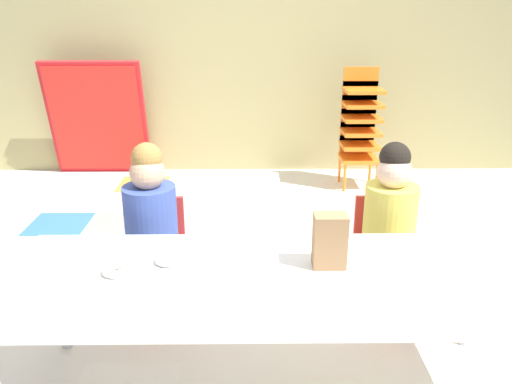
{
  "coord_description": "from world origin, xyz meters",
  "views": [
    {
      "loc": [
        0.08,
        -2.59,
        1.53
      ],
      "look_at": [
        0.11,
        -0.62,
        0.81
      ],
      "focal_mm": 35.69,
      "sensor_mm": 36.0,
      "label": 1
    }
  ],
  "objects_px": {
    "paper_plate_near_edge": "(116,274)",
    "donut_powdered_on_plate": "(116,270)",
    "seated_child_near_camera": "(151,215)",
    "donut_powdered_loose": "(168,259)",
    "seated_child_middle_seat": "(390,214)",
    "folded_activity_table": "(97,119)",
    "paper_plate_center_table": "(229,254)",
    "kid_chair_orange_stack": "(360,122)",
    "craft_table": "(270,285)",
    "paper_bag_brown": "(330,241)"
  },
  "relations": [
    {
      "from": "craft_table",
      "to": "paper_bag_brown",
      "type": "distance_m",
      "value": 0.29
    },
    {
      "from": "seated_child_middle_seat",
      "to": "donut_powdered_loose",
      "type": "relative_size",
      "value": 8.42
    },
    {
      "from": "kid_chair_orange_stack",
      "to": "paper_plate_near_edge",
      "type": "xyz_separation_m",
      "value": [
        -1.47,
        -2.62,
        -0.02
      ]
    },
    {
      "from": "seated_child_near_camera",
      "to": "paper_plate_near_edge",
      "type": "distance_m",
      "value": 0.6
    },
    {
      "from": "paper_bag_brown",
      "to": "paper_plate_center_table",
      "type": "distance_m",
      "value": 0.42
    },
    {
      "from": "donut_powdered_on_plate",
      "to": "paper_plate_near_edge",
      "type": "bearing_deg",
      "value": 0.0
    },
    {
      "from": "seated_child_middle_seat",
      "to": "donut_powdered_on_plate",
      "type": "distance_m",
      "value": 1.35
    },
    {
      "from": "paper_plate_near_edge",
      "to": "paper_bag_brown",
      "type": "bearing_deg",
      "value": 4.69
    },
    {
      "from": "seated_child_middle_seat",
      "to": "paper_plate_center_table",
      "type": "relative_size",
      "value": 5.1
    },
    {
      "from": "folded_activity_table",
      "to": "donut_powdered_on_plate",
      "type": "relative_size",
      "value": 10.08
    },
    {
      "from": "paper_plate_near_edge",
      "to": "folded_activity_table",
      "type": "bearing_deg",
      "value": 107.07
    },
    {
      "from": "paper_plate_near_edge",
      "to": "donut_powdered_loose",
      "type": "distance_m",
      "value": 0.21
    },
    {
      "from": "craft_table",
      "to": "donut_powdered_on_plate",
      "type": "bearing_deg",
      "value": 179.45
    },
    {
      "from": "seated_child_middle_seat",
      "to": "folded_activity_table",
      "type": "bearing_deg",
      "value": 131.99
    },
    {
      "from": "seated_child_middle_seat",
      "to": "donut_powdered_loose",
      "type": "distance_m",
      "value": 1.14
    },
    {
      "from": "craft_table",
      "to": "paper_plate_near_edge",
      "type": "relative_size",
      "value": 11.47
    },
    {
      "from": "paper_plate_near_edge",
      "to": "paper_plate_center_table",
      "type": "xyz_separation_m",
      "value": [
        0.43,
        0.16,
        0.0
      ]
    },
    {
      "from": "donut_powdered_on_plate",
      "to": "paper_bag_brown",
      "type": "bearing_deg",
      "value": 4.69
    },
    {
      "from": "donut_powdered_on_plate",
      "to": "donut_powdered_loose",
      "type": "relative_size",
      "value": 0.99
    },
    {
      "from": "paper_bag_brown",
      "to": "paper_plate_center_table",
      "type": "bearing_deg",
      "value": 166.63
    },
    {
      "from": "seated_child_near_camera",
      "to": "donut_powdered_loose",
      "type": "relative_size",
      "value": 8.42
    },
    {
      "from": "seated_child_near_camera",
      "to": "paper_bag_brown",
      "type": "bearing_deg",
      "value": -33.38
    },
    {
      "from": "paper_bag_brown",
      "to": "paper_plate_center_table",
      "type": "relative_size",
      "value": 1.22
    },
    {
      "from": "seated_child_near_camera",
      "to": "paper_plate_center_table",
      "type": "relative_size",
      "value": 5.1
    },
    {
      "from": "seated_child_near_camera",
      "to": "donut_powdered_on_plate",
      "type": "relative_size",
      "value": 8.52
    },
    {
      "from": "seated_child_near_camera",
      "to": "donut_powdered_loose",
      "type": "bearing_deg",
      "value": -71.97
    },
    {
      "from": "seated_child_near_camera",
      "to": "paper_plate_near_edge",
      "type": "xyz_separation_m",
      "value": [
        -0.02,
        -0.6,
        0.01
      ]
    },
    {
      "from": "seated_child_near_camera",
      "to": "paper_plate_near_edge",
      "type": "bearing_deg",
      "value": -92.19
    },
    {
      "from": "paper_plate_near_edge",
      "to": "donut_powdered_on_plate",
      "type": "bearing_deg",
      "value": 0.0
    },
    {
      "from": "folded_activity_table",
      "to": "paper_bag_brown",
      "type": "relative_size",
      "value": 4.94
    },
    {
      "from": "seated_child_middle_seat",
      "to": "folded_activity_table",
      "type": "distance_m",
      "value": 3.16
    },
    {
      "from": "craft_table",
      "to": "donut_powdered_loose",
      "type": "height_order",
      "value": "donut_powdered_loose"
    },
    {
      "from": "craft_table",
      "to": "donut_powdered_loose",
      "type": "bearing_deg",
      "value": 165.21
    },
    {
      "from": "donut_powdered_loose",
      "to": "folded_activity_table",
      "type": "bearing_deg",
      "value": 110.95
    },
    {
      "from": "kid_chair_orange_stack",
      "to": "donut_powdered_on_plate",
      "type": "relative_size",
      "value": 9.65
    },
    {
      "from": "craft_table",
      "to": "paper_bag_brown",
      "type": "relative_size",
      "value": 9.38
    },
    {
      "from": "craft_table",
      "to": "paper_plate_center_table",
      "type": "xyz_separation_m",
      "value": [
        -0.16,
        0.17,
        0.05
      ]
    },
    {
      "from": "folded_activity_table",
      "to": "kid_chair_orange_stack",
      "type": "bearing_deg",
      "value": -7.73
    },
    {
      "from": "paper_plate_center_table",
      "to": "donut_powdered_loose",
      "type": "relative_size",
      "value": 1.65
    },
    {
      "from": "donut_powdered_on_plate",
      "to": "folded_activity_table",
      "type": "bearing_deg",
      "value": 107.07
    },
    {
      "from": "paper_plate_near_edge",
      "to": "paper_plate_center_table",
      "type": "relative_size",
      "value": 1.0
    },
    {
      "from": "craft_table",
      "to": "donut_powdered_loose",
      "type": "xyz_separation_m",
      "value": [
        -0.41,
        0.11,
        0.06
      ]
    },
    {
      "from": "folded_activity_table",
      "to": "paper_plate_near_edge",
      "type": "height_order",
      "value": "folded_activity_table"
    },
    {
      "from": "folded_activity_table",
      "to": "seated_child_middle_seat",
      "type": "bearing_deg",
      "value": -48.01
    },
    {
      "from": "kid_chair_orange_stack",
      "to": "seated_child_near_camera",
      "type": "bearing_deg",
      "value": -125.62
    },
    {
      "from": "folded_activity_table",
      "to": "paper_plate_near_edge",
      "type": "relative_size",
      "value": 6.04
    },
    {
      "from": "paper_plate_center_table",
      "to": "paper_plate_near_edge",
      "type": "bearing_deg",
      "value": -159.19
    },
    {
      "from": "donut_powdered_loose",
      "to": "paper_plate_near_edge",
      "type": "bearing_deg",
      "value": -151.17
    },
    {
      "from": "seated_child_middle_seat",
      "to": "paper_bag_brown",
      "type": "height_order",
      "value": "seated_child_middle_seat"
    },
    {
      "from": "paper_bag_brown",
      "to": "folded_activity_table",
      "type": "bearing_deg",
      "value": 121.03
    }
  ]
}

